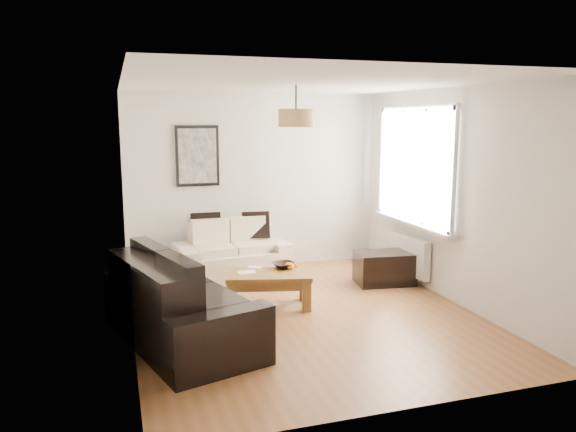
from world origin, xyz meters
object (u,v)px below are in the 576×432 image
object	(u,v)px
coffee_table	(269,289)
ottoman	(384,268)
loveseat_cream	(232,250)
sofa_leather	(181,300)

from	to	relation	value
coffee_table	ottoman	bearing A→B (deg)	13.37
loveseat_cream	coffee_table	world-z (taller)	loveseat_cream
sofa_leather	coffee_table	world-z (taller)	sofa_leather
sofa_leather	ottoman	bearing A→B (deg)	-83.97
sofa_leather	coffee_table	xyz separation A→B (m)	(1.13, 0.77, -0.23)
sofa_leather	ottoman	distance (m)	3.12
loveseat_cream	coffee_table	bearing A→B (deg)	-89.16
sofa_leather	coffee_table	bearing A→B (deg)	-72.05
loveseat_cream	sofa_leather	size ratio (longest dim) A/B	0.77
sofa_leather	coffee_table	distance (m)	1.38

